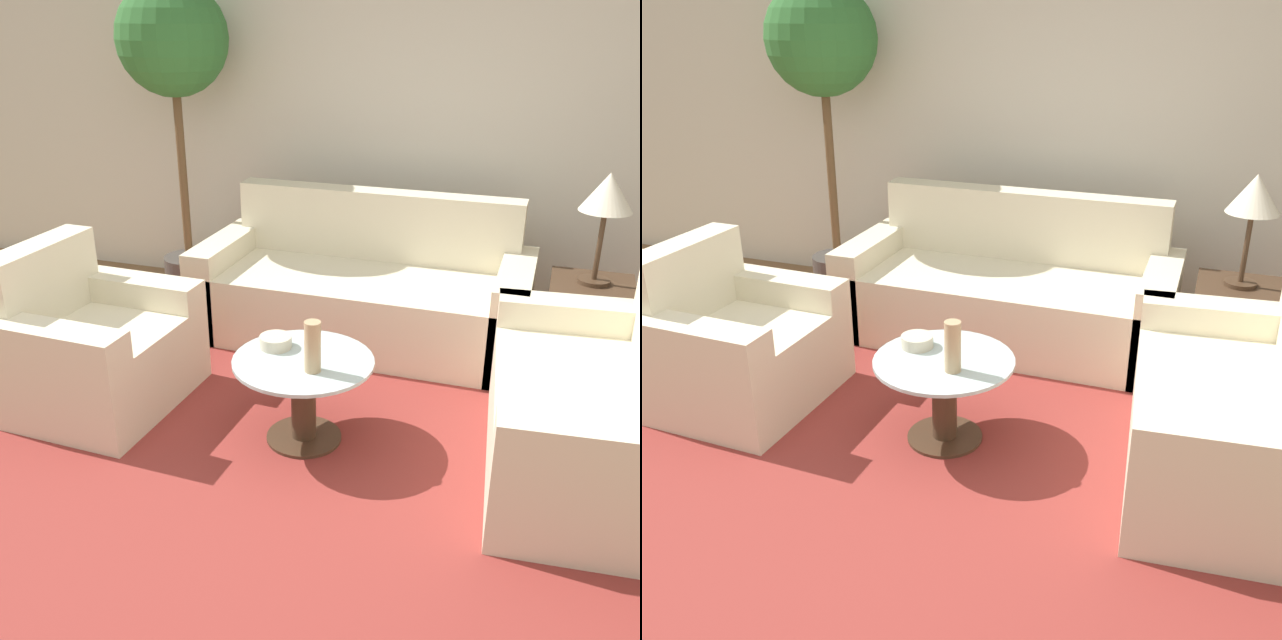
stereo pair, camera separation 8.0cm
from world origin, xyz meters
The scene contains 12 objects.
ground_plane centered at (0.00, 0.00, 0.00)m, with size 14.00×14.00×0.00m, color brown.
wall_back centered at (0.00, 2.68, 1.30)m, with size 10.00×0.06×2.60m.
rug centered at (-0.03, 0.63, 0.00)m, with size 3.62×3.47×0.01m.
sofa_main centered at (-0.08, 1.95, 0.29)m, with size 2.09×0.89×0.90m.
armchair centered at (-1.26, 0.64, 0.29)m, with size 0.84×0.95×0.87m.
loveseat centered at (1.36, 0.84, 0.29)m, with size 0.97×1.51×0.88m.
coffee_table centered at (-0.03, 0.63, 0.29)m, with size 0.69×0.69×0.45m.
side_table centered at (1.28, 1.90, 0.27)m, with size 0.47×0.47×0.54m.
table_lamp centered at (1.28, 1.90, 1.04)m, with size 0.29×0.29×0.64m.
potted_plant centered at (-1.52, 2.23, 1.65)m, with size 0.75×0.75×2.18m.
vase centered at (0.05, 0.54, 0.57)m, with size 0.08×0.08×0.25m.
bowl centered at (-0.20, 0.71, 0.48)m, with size 0.16×0.16×0.06m.
Camera 2 is at (1.11, -2.20, 2.00)m, focal length 40.00 mm.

